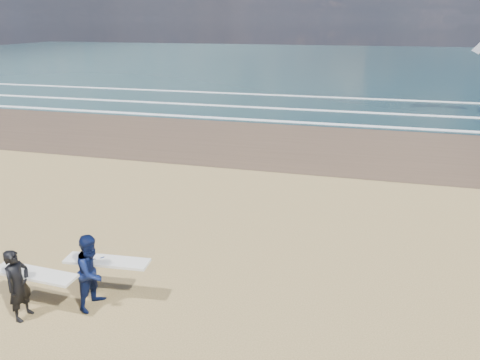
# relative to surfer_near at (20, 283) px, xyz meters

# --- Properties ---
(ocean) EXTENTS (220.00, 100.00, 0.02)m
(ocean) POSITION_rel_surfer_near_xyz_m (19.91, 72.01, -0.94)
(ocean) COLOR #193338
(ocean) RESTS_ON ground
(surfer_near) EXTENTS (2.22, 1.01, 1.86)m
(surfer_near) POSITION_rel_surfer_near_xyz_m (0.00, 0.00, 0.00)
(surfer_near) COLOR black
(surfer_near) RESTS_ON ground
(surfer_far) EXTENTS (2.23, 1.24, 2.00)m
(surfer_far) POSITION_rel_surfer_near_xyz_m (1.46, 0.86, 0.06)
(surfer_far) COLOR #0B153F
(surfer_far) RESTS_ON ground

